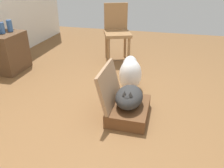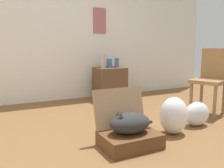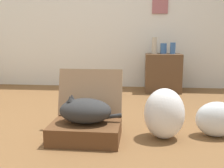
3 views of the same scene
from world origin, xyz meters
name	(u,v)px [view 2 (image 2 of 3)]	position (x,y,z in m)	size (l,w,h in m)	color
ground_plane	(122,140)	(0.00, 0.00, 0.00)	(7.68, 7.68, 0.00)	brown
wall_back	(61,27)	(0.00, 2.26, 1.30)	(6.40, 0.15, 2.60)	silver
suitcase_base	(130,140)	(-0.01, -0.18, 0.07)	(0.55, 0.41, 0.14)	brown
suitcase_lid	(119,108)	(-0.01, 0.03, 0.34)	(0.55, 0.41, 0.04)	#9B7756
cat	(130,123)	(-0.02, -0.18, 0.24)	(0.50, 0.28, 0.22)	#2D2D2D
plastic_bag_white	(174,116)	(0.61, -0.08, 0.21)	(0.33, 0.29, 0.41)	white
plastic_bag_clear	(197,114)	(1.05, 0.00, 0.15)	(0.35, 0.22, 0.30)	silver
side_table	(110,83)	(0.78, 1.85, 0.29)	(0.54, 0.42, 0.58)	brown
vase_tall	(103,61)	(0.64, 1.87, 0.71)	(0.08, 0.08, 0.25)	#B7AD99
vase_short	(117,63)	(0.91, 1.83, 0.67)	(0.08, 0.08, 0.17)	#38609E
vase_round	(109,63)	(0.78, 1.88, 0.66)	(0.10, 0.10, 0.16)	#38609E
chair	(211,78)	(1.65, 0.35, 0.52)	(0.58, 0.55, 0.94)	olive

